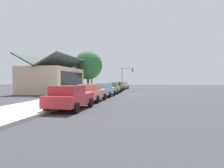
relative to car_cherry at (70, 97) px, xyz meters
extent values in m
plane|color=#38383D|center=(16.05, -2.81, -0.82)|extent=(120.00, 120.00, 0.00)
cube|color=#B2AFA8|center=(16.05, 2.79, -0.74)|extent=(60.00, 4.20, 0.16)
cube|color=red|center=(0.11, 0.00, -0.14)|extent=(4.63, 2.05, 0.70)
cube|color=#A9272B|center=(-0.35, 0.01, 0.49)|extent=(2.25, 1.73, 0.56)
cylinder|color=black|center=(1.56, 0.87, -0.49)|extent=(0.67, 0.25, 0.66)
cylinder|color=black|center=(1.49, -0.99, -0.49)|extent=(0.67, 0.25, 0.66)
cylinder|color=black|center=(-1.27, 0.98, -0.49)|extent=(0.67, 0.25, 0.66)
cylinder|color=black|center=(-1.34, -0.88, -0.49)|extent=(0.67, 0.25, 0.66)
cube|color=#EA8C75|center=(5.56, -0.01, -0.14)|extent=(4.59, 1.86, 0.70)
cube|color=tan|center=(5.10, 0.00, 0.49)|extent=(2.21, 1.61, 0.56)
cylinder|color=black|center=(6.98, 0.87, -0.49)|extent=(0.66, 0.23, 0.66)
cylinder|color=black|center=(6.96, -0.93, -0.49)|extent=(0.66, 0.23, 0.66)
cylinder|color=black|center=(4.15, 0.91, -0.49)|extent=(0.66, 0.23, 0.66)
cylinder|color=black|center=(4.13, -0.88, -0.49)|extent=(0.66, 0.23, 0.66)
cube|color=#8CB7E0|center=(11.22, -0.12, -0.14)|extent=(4.51, 1.99, 0.70)
cube|color=#779CBE|center=(10.78, -0.10, 0.49)|extent=(2.19, 1.68, 0.56)
cylinder|color=black|center=(12.64, 0.73, -0.49)|extent=(0.67, 0.25, 0.66)
cylinder|color=black|center=(12.57, -1.08, -0.49)|extent=(0.67, 0.25, 0.66)
cylinder|color=black|center=(9.88, 0.84, -0.49)|extent=(0.67, 0.25, 0.66)
cylinder|color=black|center=(9.81, -0.98, -0.49)|extent=(0.67, 0.25, 0.66)
cube|color=olive|center=(16.81, -0.18, -0.14)|extent=(4.78, 1.92, 0.70)
cube|color=#61683C|center=(16.34, -0.19, 0.49)|extent=(2.31, 1.66, 0.56)
cylinder|color=black|center=(18.27, 0.77, -0.49)|extent=(0.66, 0.23, 0.66)
cylinder|color=black|center=(18.30, -1.08, -0.49)|extent=(0.66, 0.23, 0.66)
cylinder|color=black|center=(15.32, 0.72, -0.49)|extent=(0.66, 0.23, 0.66)
cylinder|color=black|center=(15.35, -1.13, -0.49)|extent=(0.66, 0.23, 0.66)
cube|color=#2D3035|center=(22.02, -0.07, -0.14)|extent=(4.84, 1.96, 0.70)
cube|color=#27292D|center=(21.55, -0.08, 0.49)|extent=(2.35, 1.65, 0.56)
cylinder|color=black|center=(23.47, 0.88, -0.49)|extent=(0.67, 0.24, 0.66)
cylinder|color=black|center=(23.53, -0.91, -0.49)|extent=(0.67, 0.24, 0.66)
cylinder|color=black|center=(20.51, 0.77, -0.49)|extent=(0.67, 0.24, 0.66)
cylinder|color=black|center=(20.57, -1.01, -0.49)|extent=(0.67, 0.24, 0.66)
cube|color=gold|center=(27.84, 0.01, -0.14)|extent=(4.47, 1.86, 0.70)
cube|color=gold|center=(27.40, 0.00, 0.49)|extent=(2.17, 1.57, 0.56)
cylinder|color=black|center=(29.18, 0.91, -0.49)|extent=(0.67, 0.24, 0.66)
cylinder|color=black|center=(29.24, -0.79, -0.49)|extent=(0.67, 0.24, 0.66)
cylinder|color=black|center=(26.44, 0.82, -0.49)|extent=(0.67, 0.24, 0.66)
cylinder|color=black|center=(26.50, -0.89, -0.49)|extent=(0.67, 0.24, 0.66)
cube|color=silver|center=(33.01, -0.08, -0.14)|extent=(4.88, 1.90, 0.70)
cube|color=#A0A2A6|center=(32.52, -0.07, 0.49)|extent=(2.36, 1.64, 0.56)
cylinder|color=black|center=(34.53, 0.81, -0.49)|extent=(0.66, 0.23, 0.66)
cylinder|color=black|center=(34.50, -1.02, -0.49)|extent=(0.66, 0.23, 0.66)
cylinder|color=black|center=(31.52, 0.86, -0.49)|extent=(0.66, 0.23, 0.66)
cylinder|color=black|center=(31.49, -0.97, -0.49)|extent=(0.66, 0.23, 0.66)
cube|color=#CCB293|center=(17.66, 9.19, 1.08)|extent=(11.41, 6.19, 3.80)
cube|color=black|center=(17.66, 6.06, 1.27)|extent=(9.13, 0.08, 2.13)
cube|color=#3F4C47|center=(17.66, 7.64, 3.80)|extent=(12.01, 3.39, 1.90)
cube|color=#3F4C47|center=(17.66, 10.74, 3.80)|extent=(12.01, 3.39, 1.90)
cylinder|color=brown|center=(25.96, 5.97, 0.81)|extent=(0.44, 0.44, 3.26)
sphere|color=#2D6638|center=(25.96, 5.97, 3.94)|extent=(5.43, 5.43, 5.43)
cylinder|color=#383833|center=(38.16, 0.79, 1.78)|extent=(0.14, 0.14, 5.20)
cylinder|color=#383833|center=(38.16, -0.51, 3.98)|extent=(0.10, 2.60, 0.10)
cube|color=black|center=(38.16, -1.81, 3.53)|extent=(0.28, 0.24, 0.80)
sphere|color=red|center=(38.01, -1.81, 3.79)|extent=(0.16, 0.16, 0.16)
sphere|color=yellow|center=(38.01, -1.81, 3.53)|extent=(0.16, 0.16, 0.16)
sphere|color=green|center=(38.01, -1.81, 3.27)|extent=(0.16, 0.16, 0.16)
cylinder|color=brown|center=(26.52, 5.39, 2.93)|extent=(0.24, 0.24, 7.50)
cube|color=brown|center=(26.52, 5.39, 6.08)|extent=(1.80, 0.12, 0.12)
cylinder|color=red|center=(12.61, 1.39, -0.38)|extent=(0.22, 0.22, 0.55)
sphere|color=red|center=(12.61, 1.39, -0.04)|extent=(0.18, 0.18, 0.18)
camera|label=1|loc=(-13.19, -4.89, 1.15)|focal=33.86mm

